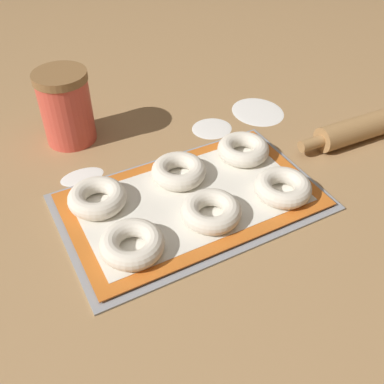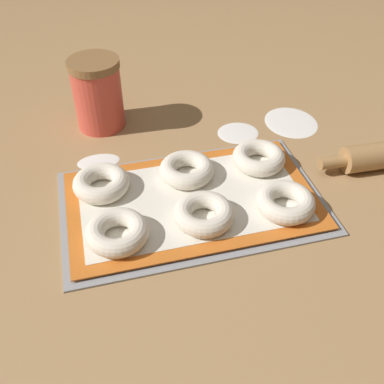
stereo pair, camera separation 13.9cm
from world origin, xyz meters
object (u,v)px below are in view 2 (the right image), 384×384
at_px(baking_tray, 192,202).
at_px(flour_canister, 98,94).
at_px(bagel_front_right, 285,202).
at_px(bagel_back_right, 259,158).
at_px(bagel_back_left, 101,183).
at_px(bagel_back_center, 187,170).
at_px(bagel_front_center, 204,214).
at_px(bagel_front_left, 117,232).

bearing_deg(baking_tray, flour_canister, 113.30).
bearing_deg(bagel_front_right, bagel_back_right, 89.70).
relative_size(baking_tray, bagel_back_left, 4.52).
height_order(baking_tray, bagel_back_center, bagel_back_center).
bearing_deg(bagel_front_center, flour_canister, 110.61).
xyz_separation_m(bagel_front_center, bagel_back_left, (-0.16, 0.12, 0.00)).
relative_size(bagel_front_center, flour_canister, 0.67).
distance_m(bagel_front_right, flour_canister, 0.46).
xyz_separation_m(bagel_front_center, bagel_front_right, (0.14, -0.01, 0.00)).
distance_m(bagel_front_left, bagel_back_center, 0.19).
xyz_separation_m(bagel_front_left, bagel_front_right, (0.28, -0.00, 0.00)).
bearing_deg(bagel_back_left, bagel_front_right, -23.26).
distance_m(bagel_back_center, flour_canister, 0.27).
height_order(bagel_back_center, flour_canister, flour_canister).
distance_m(bagel_front_right, bagel_back_center, 0.19).
relative_size(bagel_back_left, flour_canister, 0.67).
distance_m(bagel_back_center, bagel_back_right, 0.14).
relative_size(bagel_front_center, bagel_back_center, 1.00).
distance_m(bagel_front_left, bagel_front_right, 0.28).
bearing_deg(bagel_back_right, bagel_back_center, -179.51).
distance_m(bagel_front_center, bagel_back_left, 0.20).
bearing_deg(bagel_front_left, baking_tray, 24.66).
xyz_separation_m(baking_tray, bagel_back_center, (0.01, 0.06, 0.02)).
bearing_deg(bagel_front_left, bagel_back_left, 95.57).
height_order(bagel_front_left, bagel_back_left, same).
bearing_deg(baking_tray, bagel_back_right, 23.54).
bearing_deg(bagel_front_left, flour_canister, 88.36).
bearing_deg(bagel_front_center, baking_tray, 95.40).
bearing_deg(bagel_back_right, bagel_back_left, -179.79).
bearing_deg(bagel_front_right, bagel_front_center, 177.13).
height_order(bagel_front_left, bagel_front_right, same).
relative_size(bagel_front_right, bagel_back_right, 1.00).
height_order(bagel_front_center, bagel_front_right, same).
distance_m(bagel_front_right, bagel_back_left, 0.32).
xyz_separation_m(bagel_back_left, bagel_back_center, (0.16, -0.00, 0.00)).
height_order(baking_tray, bagel_front_right, bagel_front_right).
distance_m(bagel_back_right, flour_canister, 0.36).
relative_size(baking_tray, bagel_front_left, 4.52).
distance_m(bagel_back_left, flour_canister, 0.24).
xyz_separation_m(bagel_front_center, flour_canister, (-0.13, 0.35, 0.05)).
bearing_deg(bagel_back_right, bagel_front_center, -139.43).
relative_size(bagel_front_right, flour_canister, 0.67).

